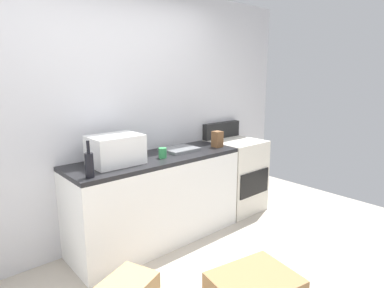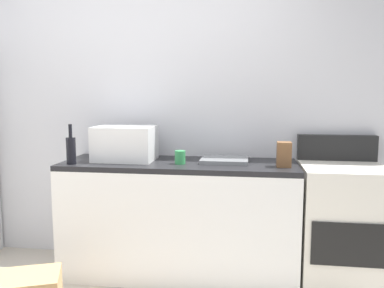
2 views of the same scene
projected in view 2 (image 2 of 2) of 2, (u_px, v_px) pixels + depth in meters
name	position (u px, v px, depth m)	size (l,w,h in m)	color
wall_back	(151.00, 108.00, 3.38)	(5.00, 0.10, 2.60)	silver
kitchen_counter	(179.00, 218.00, 3.10)	(1.80, 0.60, 0.90)	white
stove_oven	(341.00, 223.00, 2.94)	(0.60, 0.61, 1.10)	silver
microwave	(125.00, 143.00, 3.11)	(0.46, 0.34, 0.27)	white
sink_basin	(225.00, 160.00, 3.05)	(0.36, 0.32, 0.03)	slate
wine_bottle	(71.00, 150.00, 2.94)	(0.07, 0.07, 0.30)	black
coffee_mug	(180.00, 157.00, 2.96)	(0.08, 0.08, 0.10)	#338C4C
knife_block	(284.00, 154.00, 2.84)	(0.10, 0.10, 0.18)	brown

